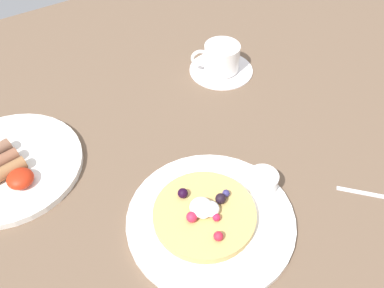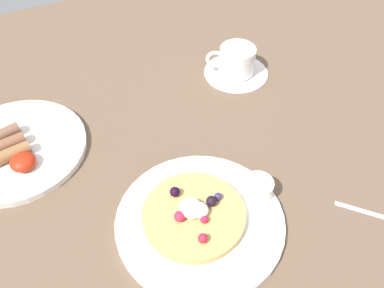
% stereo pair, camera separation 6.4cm
% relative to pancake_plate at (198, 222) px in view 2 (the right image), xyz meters
% --- Properties ---
extents(ground_plane, '(1.71, 1.43, 0.03)m').
position_rel_pancake_plate_xyz_m(ground_plane, '(0.00, 0.12, -0.02)').
color(ground_plane, brown).
extents(pancake_plate, '(0.28, 0.28, 0.01)m').
position_rel_pancake_plate_xyz_m(pancake_plate, '(0.00, 0.00, 0.00)').
color(pancake_plate, white).
rests_on(pancake_plate, ground_plane).
extents(pancake_with_berries, '(0.17, 0.17, 0.04)m').
position_rel_pancake_plate_xyz_m(pancake_with_berries, '(-0.00, 0.01, 0.02)').
color(pancake_with_berries, tan).
rests_on(pancake_with_berries, pancake_plate).
extents(syrup_ramekin, '(0.05, 0.05, 0.03)m').
position_rel_pancake_plate_xyz_m(syrup_ramekin, '(0.12, 0.01, 0.02)').
color(syrup_ramekin, white).
rests_on(syrup_ramekin, pancake_plate).
extents(breakfast_plate, '(0.27, 0.27, 0.01)m').
position_rel_pancake_plate_xyz_m(breakfast_plate, '(-0.24, 0.29, 0.00)').
color(breakfast_plate, white).
rests_on(breakfast_plate, ground_plane).
extents(fried_breakfast, '(0.11, 0.14, 0.03)m').
position_rel_pancake_plate_xyz_m(fried_breakfast, '(-0.26, 0.28, 0.02)').
color(fried_breakfast, '#8E5F3A').
rests_on(fried_breakfast, breakfast_plate).
extents(coffee_saucer, '(0.15, 0.15, 0.01)m').
position_rel_pancake_plate_xyz_m(coffee_saucer, '(0.26, 0.32, -0.00)').
color(coffee_saucer, white).
rests_on(coffee_saucer, ground_plane).
extents(coffee_cup, '(0.11, 0.08, 0.06)m').
position_rel_pancake_plate_xyz_m(coffee_cup, '(0.25, 0.33, 0.03)').
color(coffee_cup, white).
rests_on(coffee_cup, coffee_saucer).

